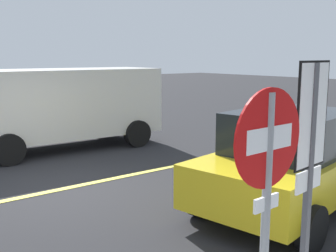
{
  "coord_description": "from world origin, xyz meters",
  "views": [
    {
      "loc": [
        -3.02,
        -7.38,
        2.56
      ],
      "look_at": [
        2.0,
        -0.9,
        1.17
      ],
      "focal_mm": 44.48,
      "sensor_mm": 36.0,
      "label": 1
    }
  ],
  "objects_px": {
    "white_van": "(64,103)",
    "car_yellow_mid_road": "(295,160)",
    "stop_sign": "(267,185)",
    "speed_limit_sign": "(310,143)"
  },
  "relations": [
    {
      "from": "white_van",
      "to": "car_yellow_mid_road",
      "type": "distance_m",
      "value": 6.82
    },
    {
      "from": "stop_sign",
      "to": "speed_limit_sign",
      "type": "bearing_deg",
      "value": 14.91
    },
    {
      "from": "stop_sign",
      "to": "white_van",
      "type": "bearing_deg",
      "value": 75.5
    },
    {
      "from": "speed_limit_sign",
      "to": "white_van",
      "type": "bearing_deg",
      "value": 80.93
    },
    {
      "from": "white_van",
      "to": "stop_sign",
      "type": "bearing_deg",
      "value": -104.5
    },
    {
      "from": "stop_sign",
      "to": "car_yellow_mid_road",
      "type": "relative_size",
      "value": 0.52
    },
    {
      "from": "stop_sign",
      "to": "white_van",
      "type": "distance_m",
      "value": 9.16
    },
    {
      "from": "stop_sign",
      "to": "car_yellow_mid_road",
      "type": "bearing_deg",
      "value": 32.11
    },
    {
      "from": "car_yellow_mid_road",
      "to": "speed_limit_sign",
      "type": "bearing_deg",
      "value": -142.77
    },
    {
      "from": "speed_limit_sign",
      "to": "car_yellow_mid_road",
      "type": "distance_m",
      "value": 3.28
    }
  ]
}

